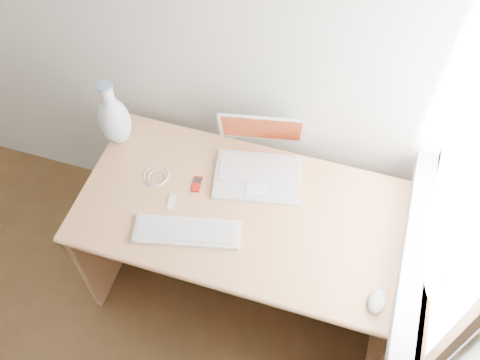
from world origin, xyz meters
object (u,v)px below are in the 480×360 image
(laptop, at_px, (261,162))
(desk, at_px, (252,220))
(vase, at_px, (114,119))
(external_keyboard, at_px, (187,232))

(laptop, bearing_deg, desk, -99.96)
(vase, bearing_deg, laptop, 2.55)
(external_keyboard, xyz_separation_m, vase, (-0.45, 0.35, 0.13))
(laptop, relative_size, external_keyboard, 0.93)
(desk, height_order, laptop, laptop)
(vase, bearing_deg, desk, -9.26)
(external_keyboard, bearing_deg, vase, 128.92)
(laptop, distance_m, vase, 0.64)
(desk, relative_size, laptop, 3.41)
(laptop, bearing_deg, vase, 171.11)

